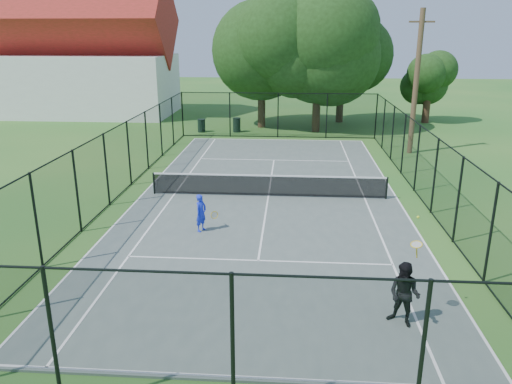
# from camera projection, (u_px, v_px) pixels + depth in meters

# --- Properties ---
(ground) EXTENTS (120.00, 120.00, 0.00)m
(ground) POSITION_uv_depth(u_px,v_px,m) (268.00, 197.00, 21.53)
(ground) COLOR #246422
(tennis_court) EXTENTS (11.00, 24.00, 0.06)m
(tennis_court) POSITION_uv_depth(u_px,v_px,m) (268.00, 197.00, 21.53)
(tennis_court) COLOR #4D5A55
(tennis_court) RESTS_ON ground
(tennis_net) EXTENTS (10.08, 0.08, 0.95)m
(tennis_net) POSITION_uv_depth(u_px,v_px,m) (268.00, 185.00, 21.36)
(tennis_net) COLOR black
(tennis_net) RESTS_ON tennis_court
(fence) EXTENTS (13.10, 26.10, 3.00)m
(fence) POSITION_uv_depth(u_px,v_px,m) (269.00, 164.00, 21.08)
(fence) COLOR black
(fence) RESTS_ON ground
(tree_near_left) EXTENTS (7.25, 7.25, 9.45)m
(tree_near_left) POSITION_uv_depth(u_px,v_px,m) (262.00, 47.00, 35.74)
(tree_near_left) COLOR #332114
(tree_near_left) RESTS_ON ground
(tree_near_mid) EXTENTS (7.09, 7.09, 9.27)m
(tree_near_mid) POSITION_uv_depth(u_px,v_px,m) (319.00, 49.00, 34.13)
(tree_near_mid) COLOR #332114
(tree_near_mid) RESTS_ON ground
(tree_near_right) EXTENTS (6.37, 6.37, 8.79)m
(tree_near_right) POSITION_uv_depth(u_px,v_px,m) (343.00, 49.00, 38.02)
(tree_near_right) COLOR #332114
(tree_near_right) RESTS_ON ground
(tree_far_right) EXTENTS (3.81, 3.81, 5.04)m
(tree_far_right) POSITION_uv_depth(u_px,v_px,m) (429.00, 83.00, 38.42)
(tree_far_right) COLOR #332114
(tree_far_right) RESTS_ON ground
(building) EXTENTS (15.30, 8.15, 11.87)m
(building) POSITION_uv_depth(u_px,v_px,m) (81.00, 56.00, 42.10)
(building) COLOR silver
(building) RESTS_ON ground
(trash_bin_left) EXTENTS (0.58, 0.58, 0.92)m
(trash_bin_left) POSITION_uv_depth(u_px,v_px,m) (201.00, 126.00, 35.55)
(trash_bin_left) COLOR black
(trash_bin_left) RESTS_ON ground
(trash_bin_right) EXTENTS (0.58, 0.58, 1.02)m
(trash_bin_right) POSITION_uv_depth(u_px,v_px,m) (237.00, 125.00, 35.52)
(trash_bin_right) COLOR black
(trash_bin_right) RESTS_ON ground
(utility_pole) EXTENTS (1.40, 0.30, 8.09)m
(utility_pole) POSITION_uv_depth(u_px,v_px,m) (416.00, 82.00, 28.28)
(utility_pole) COLOR #4C3823
(utility_pole) RESTS_ON ground
(player_blue) EXTENTS (0.84, 0.58, 1.35)m
(player_blue) POSITION_uv_depth(u_px,v_px,m) (201.00, 213.00, 17.58)
(player_blue) COLOR #192DD8
(player_blue) RESTS_ON tennis_court
(player_black) EXTENTS (0.99, 1.02, 2.61)m
(player_black) POSITION_uv_depth(u_px,v_px,m) (404.00, 294.00, 11.84)
(player_black) COLOR black
(player_black) RESTS_ON tennis_court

